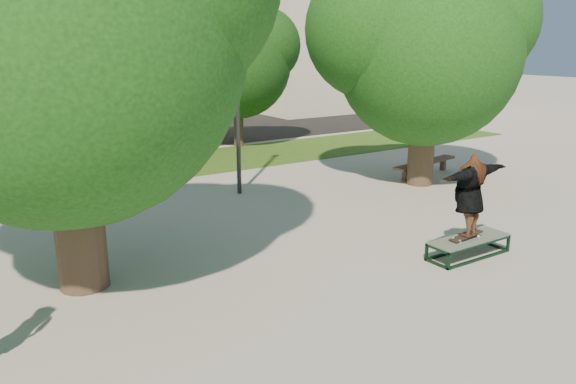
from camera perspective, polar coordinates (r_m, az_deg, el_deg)
ground at (r=11.23m, az=2.79°, el=-6.42°), size 120.00×120.00×0.00m
grass_strip at (r=19.74m, az=-11.18°, el=2.76°), size 30.00×4.00×0.02m
asphalt_strip at (r=25.53m, az=-18.86°, el=4.97°), size 40.00×8.00×0.01m
tree_left at (r=9.72m, az=-22.96°, el=15.79°), size 6.96×5.95×7.12m
tree_right at (r=16.70m, az=13.62°, el=14.59°), size 6.24×5.33×6.51m
bg_tree_mid at (r=21.14m, az=-19.87°, el=13.92°), size 5.76×4.92×6.24m
bg_tree_right at (r=22.65m, az=-5.43°, el=13.40°), size 5.04×4.31×5.43m
lamppost at (r=15.26m, az=-5.21°, el=11.38°), size 0.25×0.15×6.11m
side_building at (r=38.87m, az=5.43°, el=14.79°), size 15.00×10.00×8.00m
grind_box at (r=11.66m, az=17.84°, el=-5.33°), size 1.80×0.60×0.38m
skater_rig at (r=11.28m, az=17.97°, el=-0.31°), size 2.03×0.73×1.70m
bench at (r=18.27m, az=13.77°, el=2.81°), size 2.95×0.93×0.45m
car_dark at (r=22.41m, az=-25.16°, el=4.71°), size 1.59×3.98×1.29m
car_grey at (r=23.17m, az=-22.59°, el=5.59°), size 3.04×5.73×1.53m
car_silver_b at (r=25.76m, az=-16.74°, el=6.79°), size 2.55×5.03×1.40m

